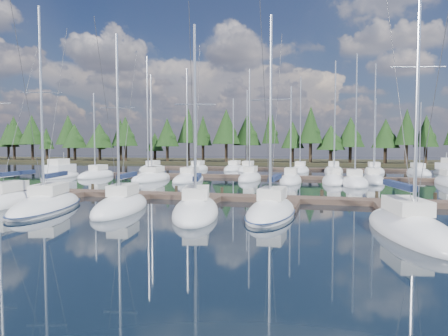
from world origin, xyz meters
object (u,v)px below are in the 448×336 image
(front_sailboat_5, at_px, (410,229))
(motor_yacht_left, at_px, (61,174))
(front_sailboat_4, at_px, (271,211))
(front_sailboat_0, at_px, (4,202))
(front_sailboat_2, at_px, (121,206))
(front_sailboat_1, at_px, (47,205))
(front_sailboat_3, at_px, (196,210))
(main_dock, at_px, (217,198))

(front_sailboat_5, bearing_deg, motor_yacht_left, 145.68)
(front_sailboat_4, height_order, motor_yacht_left, front_sailboat_4)
(front_sailboat_0, bearing_deg, front_sailboat_2, 1.39)
(front_sailboat_0, xyz_separation_m, front_sailboat_4, (19.07, 0.57, -0.00))
(front_sailboat_1, distance_m, front_sailboat_5, 22.24)
(front_sailboat_2, relative_size, front_sailboat_3, 0.99)
(front_sailboat_0, bearing_deg, front_sailboat_1, -9.28)
(front_sailboat_2, bearing_deg, front_sailboat_3, -3.60)
(front_sailboat_1, distance_m, front_sailboat_3, 10.37)
(front_sailboat_1, height_order, motor_yacht_left, front_sailboat_1)
(main_dock, distance_m, front_sailboat_0, 15.42)
(front_sailboat_0, bearing_deg, front_sailboat_5, -6.36)
(front_sailboat_1, xyz_separation_m, front_sailboat_5, (22.12, -2.25, 0.01))
(main_dock, relative_size, front_sailboat_5, 3.06)
(front_sailboat_1, bearing_deg, motor_yacht_left, 124.81)
(front_sailboat_1, xyz_separation_m, motor_yacht_left, (-17.01, 24.47, 0.19))
(front_sailboat_3, distance_m, front_sailboat_4, 4.67)
(front_sailboat_0, relative_size, front_sailboat_1, 0.93)
(front_sailboat_0, distance_m, front_sailboat_4, 19.08)
(main_dock, bearing_deg, motor_yacht_left, 147.16)
(main_dock, height_order, front_sailboat_4, front_sailboat_4)
(front_sailboat_1, relative_size, front_sailboat_3, 1.14)
(front_sailboat_0, height_order, front_sailboat_2, front_sailboat_0)
(front_sailboat_3, relative_size, front_sailboat_4, 0.97)
(front_sailboat_5, relative_size, motor_yacht_left, 1.67)
(front_sailboat_4, bearing_deg, front_sailboat_2, -177.99)
(front_sailboat_4, distance_m, front_sailboat_5, 7.95)
(front_sailboat_5, bearing_deg, front_sailboat_2, 169.57)
(main_dock, xyz_separation_m, front_sailboat_4, (5.05, -5.84, 0.08))
(main_dock, distance_m, front_sailboat_2, 7.89)
(front_sailboat_0, distance_m, front_sailboat_5, 26.38)
(front_sailboat_3, distance_m, front_sailboat_5, 12.10)
(main_dock, relative_size, front_sailboat_1, 3.12)
(front_sailboat_0, relative_size, front_sailboat_4, 1.03)
(front_sailboat_2, xyz_separation_m, front_sailboat_4, (9.94, 0.35, -0.00))
(main_dock, xyz_separation_m, front_sailboat_2, (-4.89, -6.19, 0.08))
(main_dock, relative_size, front_sailboat_2, 3.59)
(front_sailboat_4, xyz_separation_m, motor_yacht_left, (-31.99, 23.23, 0.18))
(front_sailboat_5, bearing_deg, main_dock, 142.57)
(main_dock, xyz_separation_m, front_sailboat_1, (-9.93, -7.08, 0.07))
(front_sailboat_2, xyz_separation_m, front_sailboat_5, (17.08, -3.14, 0.01))
(front_sailboat_5, bearing_deg, front_sailboat_4, 153.95)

